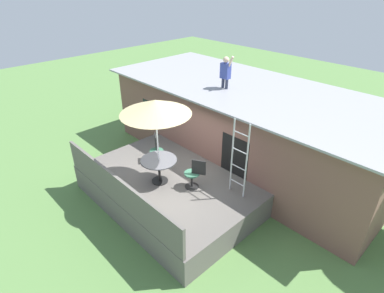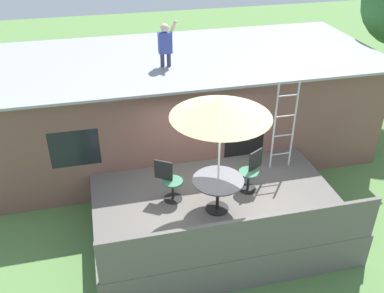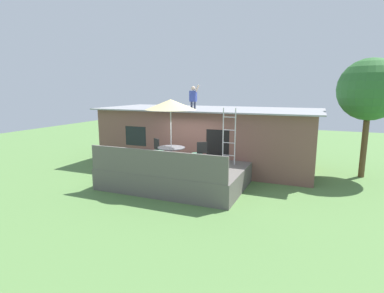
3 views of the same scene
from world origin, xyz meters
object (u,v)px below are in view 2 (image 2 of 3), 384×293
(patio_table, at_px, (218,186))
(patio_umbrella, at_px, (221,107))
(person_figure, at_px, (165,42))
(step_ladder, at_px, (284,126))
(patio_chair_left, at_px, (169,181))
(patio_chair_right, at_px, (251,171))

(patio_table, relative_size, patio_umbrella, 0.41)
(patio_table, xyz_separation_m, patio_umbrella, (0.00, 0.00, 1.76))
(patio_table, distance_m, person_figure, 3.82)
(patio_umbrella, xyz_separation_m, step_ladder, (1.91, 1.20, -1.25))
(step_ladder, height_order, patio_chair_left, step_ladder)
(patio_umbrella, xyz_separation_m, patio_chair_left, (-0.89, 0.59, -1.89))
(patio_umbrella, xyz_separation_m, person_figure, (-0.42, 3.22, 0.26))
(step_ladder, distance_m, person_figure, 3.43)
(patio_table, distance_m, patio_chair_right, 1.06)
(patio_chair_right, bearing_deg, person_figure, -93.87)
(patio_chair_right, bearing_deg, patio_chair_left, -31.95)
(person_figure, relative_size, patio_chair_left, 1.21)
(patio_table, distance_m, step_ladder, 2.31)
(patio_table, distance_m, patio_chair_left, 1.07)
(patio_table, relative_size, patio_chair_left, 1.13)
(patio_chair_right, bearing_deg, patio_umbrella, -0.00)
(patio_chair_right, bearing_deg, patio_table, -0.00)
(patio_table, height_order, patio_chair_left, patio_chair_left)
(step_ladder, bearing_deg, patio_chair_right, -145.92)
(person_figure, height_order, patio_chair_right, person_figure)
(patio_table, bearing_deg, patio_chair_left, 146.58)
(patio_table, height_order, step_ladder, step_ladder)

